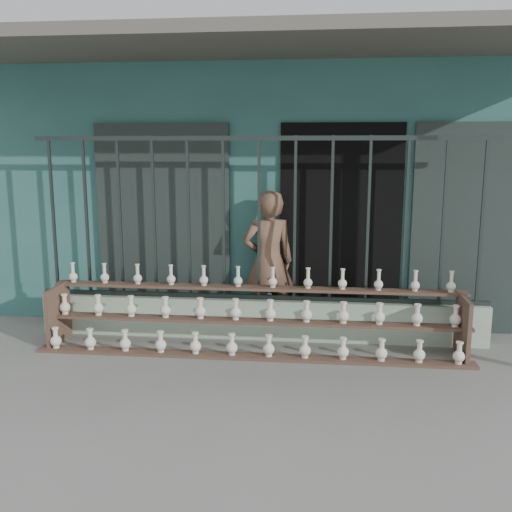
# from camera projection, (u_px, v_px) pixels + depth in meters

# --- Properties ---
(ground) EXTENTS (60.00, 60.00, 0.00)m
(ground) POSITION_uv_depth(u_px,v_px,m) (244.00, 384.00, 5.20)
(ground) COLOR slate
(workshop_building) EXTENTS (7.40, 6.60, 3.21)m
(workshop_building) POSITION_uv_depth(u_px,v_px,m) (278.00, 180.00, 9.03)
(workshop_building) COLOR #30655F
(workshop_building) RESTS_ON ground
(parapet_wall) EXTENTS (5.00, 0.20, 0.45)m
(parapet_wall) POSITION_uv_depth(u_px,v_px,m) (259.00, 318.00, 6.43)
(parapet_wall) COLOR #B0CCAE
(parapet_wall) RESTS_ON ground
(security_fence) EXTENTS (5.00, 0.04, 1.80)m
(security_fence) POSITION_uv_depth(u_px,v_px,m) (259.00, 220.00, 6.22)
(security_fence) COLOR #283330
(security_fence) RESTS_ON parapet_wall
(shelf_rack) EXTENTS (4.50, 0.68, 0.85)m
(shelf_rack) POSITION_uv_depth(u_px,v_px,m) (253.00, 318.00, 6.00)
(shelf_rack) COLOR brown
(shelf_rack) RESTS_ON ground
(elderly_woman) EXTENTS (0.69, 0.56, 1.65)m
(elderly_woman) POSITION_uv_depth(u_px,v_px,m) (268.00, 262.00, 6.58)
(elderly_woman) COLOR brown
(elderly_woman) RESTS_ON ground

